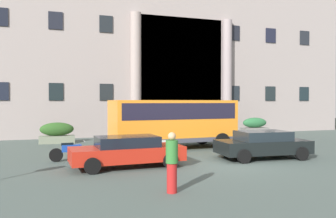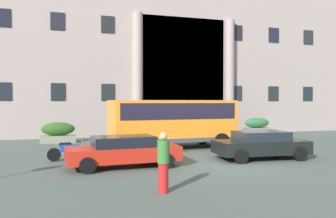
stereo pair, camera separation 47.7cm
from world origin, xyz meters
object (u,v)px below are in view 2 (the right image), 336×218
hedge_planter_far_west (155,129)px  hedge_planter_east (201,129)px  bus_stop_sign (227,117)px  scooter_by_planter (259,142)px  hedge_planter_entrance_left (58,133)px  motorcycle_near_kerb (68,151)px  parked_estate_mid (123,151)px  orange_minibus (173,120)px  motorcycle_far_end (156,146)px  hedge_planter_entrance_right (257,127)px  pedestrian_woman_dark_dress (163,162)px  white_taxi_kerbside (261,144)px

hedge_planter_far_west → hedge_planter_east: size_ratio=1.14×
bus_stop_sign → scooter_by_planter: 4.26m
hedge_planter_entrance_left → hedge_planter_far_west: bearing=4.1°
hedge_planter_east → scooter_by_planter: (0.59, -6.86, -0.21)m
scooter_by_planter → motorcycle_near_kerb: 10.05m
parked_estate_mid → hedge_planter_east: bearing=49.1°
orange_minibus → motorcycle_far_end: orange_minibus is taller
orange_minibus → motorcycle_near_kerb: (-5.78, -2.54, -1.19)m
hedge_planter_entrance_left → motorcycle_near_kerb: size_ratio=1.13×
bus_stop_sign → parked_estate_mid: size_ratio=0.57×
bus_stop_sign → orange_minibus: bearing=-156.6°
hedge_planter_entrance_left → hedge_planter_far_west: hedge_planter_far_west is taller
scooter_by_planter → hedge_planter_entrance_right: bearing=67.8°
hedge_planter_entrance_left → motorcycle_far_end: hedge_planter_entrance_left is taller
bus_stop_sign → motorcycle_near_kerb: size_ratio=1.37×
motorcycle_near_kerb → pedestrian_woman_dark_dress: bearing=-70.5°
hedge_planter_far_west → parked_estate_mid: hedge_planter_far_west is taller
hedge_planter_entrance_right → parked_estate_mid: hedge_planter_entrance_right is taller
hedge_planter_entrance_right → motorcycle_far_end: (-10.14, -7.24, -0.23)m
parked_estate_mid → bus_stop_sign: bearing=36.7°
hedge_planter_entrance_left → motorcycle_near_kerb: (0.55, -7.23, -0.19)m
hedge_planter_entrance_left → motorcycle_near_kerb: 7.26m
orange_minibus → white_taxi_kerbside: orange_minibus is taller
hedge_planter_entrance_right → scooter_by_planter: hedge_planter_entrance_right is taller
bus_stop_sign → hedge_planter_entrance_right: 5.42m
hedge_planter_east → white_taxi_kerbside: size_ratio=0.39×
bus_stop_sign → parked_estate_mid: bearing=-140.2°
hedge_planter_far_west → motorcycle_near_kerb: (-6.06, -7.70, -0.28)m
motorcycle_near_kerb → pedestrian_woman_dark_dress: size_ratio=1.09×
orange_minibus → parked_estate_mid: orange_minibus is taller
bus_stop_sign → hedge_planter_entrance_right: (4.22, 3.26, -0.96)m
hedge_planter_entrance_right → pedestrian_woman_dark_dress: bearing=-129.5°
bus_stop_sign → hedge_planter_far_west: bus_stop_sign is taller
parked_estate_mid → scooter_by_planter: 8.34m
bus_stop_sign → hedge_planter_entrance_left: bus_stop_sign is taller
white_taxi_kerbside → pedestrian_woman_dark_dress: bearing=-140.5°
motorcycle_far_end → motorcycle_near_kerb: 4.25m
orange_minibus → parked_estate_mid: (-3.65, -4.80, -0.98)m
motorcycle_far_end → hedge_planter_far_west: bearing=90.2°
hedge_planter_east → scooter_by_planter: size_ratio=0.84×
orange_minibus → scooter_by_planter: (4.27, -2.20, -1.19)m
hedge_planter_east → motorcycle_far_end: hedge_planter_east is taller
parked_estate_mid → white_taxi_kerbside: white_taxi_kerbside is taller
parked_estate_mid → white_taxi_kerbside: bearing=-2.1°
hedge_planter_far_west → hedge_planter_east: (3.40, -0.50, -0.07)m
pedestrian_woman_dark_dress → parked_estate_mid: bearing=124.0°
hedge_planter_entrance_left → white_taxi_kerbside: size_ratio=0.50×
hedge_planter_far_west → hedge_planter_entrance_right: size_ratio=0.89×
hedge_planter_far_west → scooter_by_planter: hedge_planter_far_west is taller
hedge_planter_far_west → parked_estate_mid: (-3.93, -9.96, -0.07)m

